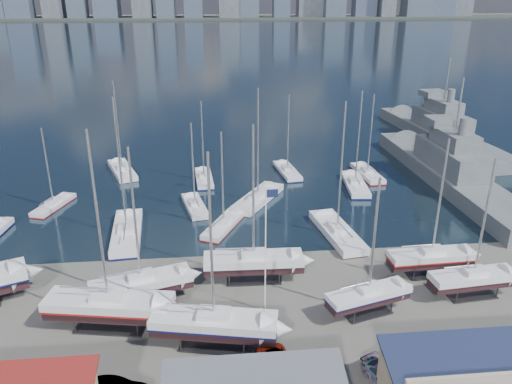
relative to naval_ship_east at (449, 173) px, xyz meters
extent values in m
plane|color=#605E59|center=(-34.87, -30.18, -1.66)|extent=(1400.00, 1400.00, 0.00)
cube|color=#172637|center=(-34.87, 279.82, -1.81)|extent=(1400.00, 600.00, 0.40)
cube|color=#2D332D|center=(-34.87, 539.82, -0.56)|extent=(1400.00, 80.00, 2.20)
cube|color=#475166|center=(-146.06, 538.41, 19.11)|extent=(26.03, 30.49, 37.14)
cube|color=#595E66|center=(85.36, 543.60, 18.38)|extent=(28.49, 22.03, 35.69)
cube|color=#1C2448|center=(-18.87, -46.18, 2.34)|extent=(13.65, 9.45, 1.41)
cube|color=#2D2D33|center=(-46.71, -32.26, -1.58)|extent=(6.61, 3.92, 0.16)
cube|color=black|center=(-46.71, -32.26, -0.01)|extent=(11.58, 4.69, 0.90)
cube|color=silver|center=(-46.71, -32.26, 0.89)|extent=(11.66, 5.15, 0.90)
cube|color=maroon|center=(-46.71, -32.26, 0.47)|extent=(11.78, 5.20, 0.18)
cube|color=silver|center=(-46.71, -32.26, 1.59)|extent=(3.12, 2.37, 0.50)
cylinder|color=#B2B2B7|center=(-46.71, -32.26, 8.95)|extent=(0.22, 0.22, 15.22)
cube|color=#2D2D33|center=(-44.32, -28.72, -1.58)|extent=(5.75, 3.83, 0.16)
cube|color=black|center=(-44.32, -28.72, -0.08)|extent=(9.85, 4.94, 0.77)
cube|color=silver|center=(-44.32, -28.72, 0.69)|extent=(9.96, 5.33, 0.77)
cube|color=silver|center=(-44.32, -28.72, 1.32)|extent=(2.76, 2.23, 0.50)
cylinder|color=#B2B2B7|center=(-44.32, -28.72, 7.55)|extent=(0.22, 0.22, 12.95)
cube|color=#2D2D33|center=(-37.51, -35.69, -1.58)|extent=(6.25, 3.80, 0.16)
cube|color=black|center=(-37.51, -35.69, -0.04)|extent=(10.88, 4.63, 0.85)
cube|color=silver|center=(-37.51, -35.69, 0.81)|extent=(10.97, 5.07, 0.85)
cube|color=#0D0F45|center=(-37.51, -35.69, 0.42)|extent=(11.08, 5.12, 0.17)
cube|color=silver|center=(-37.51, -35.69, 1.48)|extent=(2.95, 2.28, 0.50)
cylinder|color=#B2B2B7|center=(-37.51, -35.69, 8.38)|extent=(0.22, 0.22, 14.29)
cube|color=#2D2D33|center=(-33.26, -25.64, -1.58)|extent=(5.68, 2.71, 0.16)
cube|color=black|center=(-33.26, -25.64, -0.05)|extent=(10.28, 2.67, 0.82)
cube|color=silver|center=(-33.26, -25.64, 0.76)|extent=(10.29, 3.10, 0.82)
cube|color=silver|center=(-33.26, -25.64, 1.42)|extent=(2.60, 1.78, 0.50)
cylinder|color=#B2B2B7|center=(-33.26, -25.64, 8.08)|extent=(0.22, 0.22, 13.81)
cube|color=#2D2D33|center=(-23.22, -32.56, -1.58)|extent=(4.88, 3.25, 0.16)
cube|color=black|center=(-23.22, -32.56, -0.14)|extent=(8.37, 4.18, 0.65)
cube|color=silver|center=(-23.22, -32.56, 0.51)|extent=(8.46, 4.51, 0.65)
cube|color=#0D0F45|center=(-23.22, -32.56, 0.21)|extent=(8.55, 4.55, 0.13)
cube|color=silver|center=(-23.22, -32.56, 1.09)|extent=(2.34, 1.89, 0.50)
cylinder|color=#B2B2B7|center=(-23.22, -32.56, 6.34)|extent=(0.22, 0.22, 11.00)
cube|color=#2D2D33|center=(-14.48, -26.38, -1.58)|extent=(5.12, 2.53, 0.16)
cube|color=black|center=(-14.48, -26.38, -0.10)|extent=(9.21, 2.59, 0.73)
cube|color=silver|center=(-14.48, -26.38, 0.63)|extent=(9.23, 2.97, 0.73)
cube|color=maroon|center=(-14.48, -26.38, 0.30)|extent=(9.32, 3.00, 0.15)
cube|color=silver|center=(-14.48, -26.38, 1.25)|extent=(2.35, 1.64, 0.50)
cylinder|color=#B2B2B7|center=(-14.48, -26.38, 7.15)|extent=(0.22, 0.22, 12.31)
cube|color=#2D2D33|center=(-12.11, -30.69, -1.58)|extent=(4.96, 2.63, 0.16)
cube|color=black|center=(-12.11, -30.69, -0.12)|extent=(8.83, 2.87, 0.69)
cube|color=silver|center=(-12.11, -30.69, 0.58)|extent=(8.87, 3.24, 0.69)
cube|color=silver|center=(-12.11, -30.69, 1.17)|extent=(2.30, 1.66, 0.50)
cylinder|color=#B2B2B7|center=(-12.11, -30.69, 6.78)|extent=(0.22, 0.22, 11.71)
cube|color=black|center=(-59.32, -4.23, -1.87)|extent=(4.31, 8.09, 0.63)
cube|color=silver|center=(-59.32, -4.23, -1.23)|extent=(4.62, 8.20, 0.63)
cube|color=maroon|center=(-59.32, -4.23, -1.52)|extent=(4.67, 8.28, 0.13)
cube|color=silver|center=(-59.32, -4.23, -0.67)|extent=(1.89, 2.30, 0.50)
cylinder|color=#B2B2B7|center=(-59.32, -4.23, 4.42)|extent=(0.22, 0.22, 10.67)
cube|color=black|center=(-51.94, 9.48, -1.95)|extent=(5.92, 10.77, 0.84)
cube|color=silver|center=(-51.94, 9.48, -1.11)|extent=(6.34, 10.92, 0.84)
cube|color=silver|center=(-51.94, 9.48, -0.44)|extent=(2.56, 3.08, 0.50)
cylinder|color=#B2B2B7|center=(-51.94, 9.48, 6.43)|extent=(0.22, 0.22, 14.24)
cube|color=black|center=(-47.82, -14.33, -2.00)|extent=(3.81, 12.16, 0.96)
cube|color=silver|center=(-47.82, -14.33, -1.04)|extent=(4.31, 12.20, 0.96)
cube|color=#0D0F45|center=(-47.82, -14.33, -1.48)|extent=(4.35, 12.32, 0.19)
cube|color=silver|center=(-47.82, -14.33, -0.31)|extent=(2.25, 3.14, 0.50)
cylinder|color=#B2B2B7|center=(-47.82, -14.33, 7.52)|extent=(0.22, 0.22, 16.15)
cube|color=black|center=(-39.66, -6.55, -1.88)|extent=(3.73, 8.69, 0.68)
cube|color=silver|center=(-39.66, -6.55, -1.21)|extent=(4.08, 8.77, 0.68)
cube|color=silver|center=(-39.66, -6.55, -0.62)|extent=(1.83, 2.36, 0.50)
cylinder|color=#B2B2B7|center=(-39.66, -6.55, 4.84)|extent=(0.22, 0.22, 11.42)
cube|color=black|center=(-38.40, 4.51, -1.90)|extent=(2.69, 9.01, 0.71)
cube|color=silver|center=(-38.40, 4.51, -1.19)|extent=(3.06, 9.03, 0.71)
cube|color=#0D0F45|center=(-38.40, 4.51, -1.51)|extent=(3.09, 9.12, 0.14)
cube|color=silver|center=(-38.40, 4.51, -0.58)|extent=(1.64, 2.32, 0.50)
cylinder|color=#B2B2B7|center=(-38.40, 4.51, 5.17)|extent=(0.22, 0.22, 12.00)
cube|color=black|center=(-35.92, -13.10, -1.89)|extent=(5.69, 8.79, 0.70)
cube|color=silver|center=(-35.92, -13.10, -1.19)|extent=(6.02, 8.95, 0.70)
cube|color=maroon|center=(-35.92, -13.10, -1.52)|extent=(6.08, 9.04, 0.14)
cube|color=silver|center=(-35.92, -13.10, -0.59)|extent=(2.28, 2.61, 0.50)
cylinder|color=#B2B2B7|center=(-35.92, -13.10, 5.07)|extent=(0.22, 0.22, 11.82)
cube|color=black|center=(-30.70, -4.85, -1.97)|extent=(8.22, 11.03, 0.90)
cube|color=silver|center=(-30.70, -4.85, -1.07)|extent=(8.62, 11.28, 0.90)
cube|color=silver|center=(-30.70, -4.85, -0.37)|extent=(3.10, 3.40, 0.50)
cylinder|color=#B2B2B7|center=(-30.70, -4.85, 7.01)|extent=(0.22, 0.22, 15.26)
cube|color=black|center=(-24.66, 6.59, -1.91)|extent=(3.32, 9.32, 0.73)
cube|color=silver|center=(-24.66, 6.59, -1.18)|extent=(3.70, 9.37, 0.73)
cube|color=#0D0F45|center=(-24.66, 6.59, -1.51)|extent=(3.73, 9.46, 0.15)
cube|color=silver|center=(-24.66, 6.59, -0.56)|extent=(1.81, 2.46, 0.50)
cylinder|color=#B2B2B7|center=(-24.66, 6.59, 5.34)|extent=(0.22, 0.22, 12.30)
cube|color=black|center=(-22.08, -16.61, -1.98)|extent=(4.40, 11.88, 0.93)
cube|color=silver|center=(-22.08, -16.61, -1.06)|extent=(4.88, 11.95, 0.93)
cube|color=silver|center=(-22.08, -16.61, -0.34)|extent=(2.35, 3.15, 0.50)
cylinder|color=#B2B2B7|center=(-22.08, -16.61, 7.24)|extent=(0.22, 0.22, 15.67)
cube|color=black|center=(-15.25, -0.69, -1.94)|extent=(3.42, 10.52, 0.83)
cube|color=silver|center=(-15.25, -0.69, -1.12)|extent=(3.86, 10.56, 0.83)
cube|color=#0D0F45|center=(-15.25, -0.69, -1.50)|extent=(3.89, 10.67, 0.17)
cube|color=silver|center=(-15.25, -0.69, -0.45)|extent=(1.97, 2.74, 0.50)
cylinder|color=#B2B2B7|center=(-15.25, -0.69, 6.27)|extent=(0.22, 0.22, 13.95)
cube|color=black|center=(-11.76, 4.20, -1.91)|extent=(2.89, 9.46, 0.75)
cube|color=silver|center=(-11.76, 4.20, -1.17)|extent=(3.28, 9.49, 0.75)
cube|color=maroon|center=(-11.76, 4.20, -1.51)|extent=(3.32, 9.58, 0.15)
cube|color=silver|center=(-11.76, 4.20, -0.54)|extent=(1.73, 2.44, 0.50)
cylinder|color=#B2B2B7|center=(-11.76, 4.20, 5.50)|extent=(0.22, 0.22, 12.59)
cube|color=slate|center=(0.00, -0.07, -1.22)|extent=(7.88, 43.54, 3.91)
cube|color=slate|center=(0.00, -0.07, 2.53)|extent=(5.88, 15.31, 3.60)
cube|color=slate|center=(0.00, -0.07, 5.53)|extent=(4.35, 8.77, 2.40)
cube|color=slate|center=(-0.09, 4.27, 7.23)|extent=(4.95, 4.44, 1.20)
cylinder|color=#B2B2B7|center=(0.00, -0.07, 10.73)|extent=(0.30, 0.30, 8.00)
cube|color=slate|center=(9.03, 23.22, -1.23)|extent=(10.55, 42.69, 3.80)
cube|color=slate|center=(9.03, 23.22, 2.47)|extent=(6.72, 15.22, 3.60)
cube|color=slate|center=(9.03, 23.22, 5.47)|extent=(4.80, 8.78, 2.40)
cube|color=slate|center=(8.65, 27.43, 7.17)|extent=(5.09, 4.64, 1.20)
cylinder|color=#B2B2B7|center=(9.03, 23.22, 10.67)|extent=(0.30, 0.30, 8.00)
imported|color=gray|center=(-32.53, -39.94, -0.92)|extent=(3.76, 5.83, 1.50)
imported|color=gray|center=(-24.45, -41.82, -0.98)|extent=(3.73, 5.11, 1.37)
cylinder|color=white|center=(-32.70, -31.26, 4.63)|extent=(0.12, 0.12, 12.58)
cube|color=#131A3E|center=(-32.17, -31.26, 10.29)|extent=(1.05, 0.05, 0.73)
camera|label=1|loc=(-37.37, -70.56, 26.25)|focal=35.00mm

